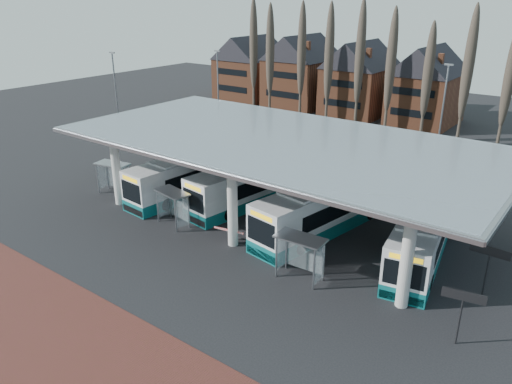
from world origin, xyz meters
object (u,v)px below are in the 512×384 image
Objects in this scene: bus_1 at (255,183)px; shelter_0 at (114,171)px; bus_3 at (423,234)px; shelter_1 at (174,200)px; shelter_2 at (301,248)px; bus_0 at (193,175)px; bus_2 at (327,207)px.

bus_1 is 12.14m from shelter_0.
bus_3 is 4.03× the size of shelter_1.
shelter_2 is (20.13, -2.23, 0.05)m from shelter_0.
bus_0 is 12.68m from bus_2.
bus_1 is 4.17× the size of shelter_1.
bus_3 is at bearing 11.09° from bus_2.
shelter_2 is (14.76, -6.28, 0.38)m from bus_0.
bus_1 reaches higher than shelter_1.
bus_0 is 6.35m from shelter_1.
shelter_0 is 8.72m from shelter_1.
bus_2 reaches higher than bus_1.
shelter_2 is (-4.89, -7.01, 0.43)m from bus_3.
bus_1 is at bearing 21.09° from bus_0.
bus_3 is at bearing 0.35° from shelter_0.
bus_0 is at bearing 26.57° from shelter_0.
shelter_2 is at bearing -134.77° from bus_3.
bus_1 is 14.30m from bus_3.
shelter_2 is at bearing -18.23° from bus_0.
bus_2 is 7.13m from shelter_2.
shelter_0 is at bearing -156.32° from bus_2.
bus_0 is 4.05× the size of shelter_0.
bus_1 reaches higher than shelter_2.
bus_3 is (19.65, 0.73, -0.05)m from bus_0.
bus_1 is at bearing -178.70° from bus_2.
shelter_2 reaches higher than shelter_1.
bus_1 is at bearing 166.77° from bus_3.
bus_1 reaches higher than shelter_0.
bus_3 is 3.96× the size of shelter_0.
shelter_0 is 1.02× the size of shelter_1.
shelter_2 is at bearing 6.93° from shelter_1.
bus_2 reaches higher than bus_3.
bus_3 is 4.06× the size of shelter_2.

